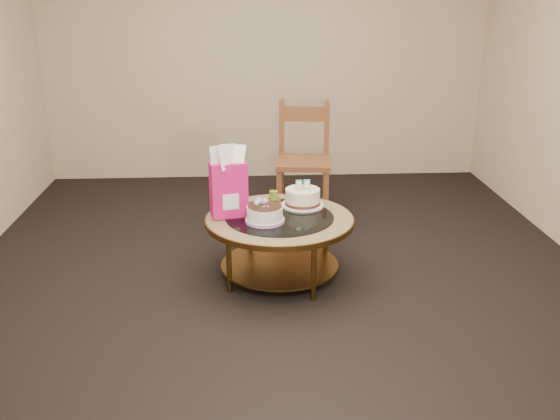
{
  "coord_description": "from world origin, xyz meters",
  "views": [
    {
      "loc": [
        -0.22,
        -3.97,
        1.94
      ],
      "look_at": [
        0.0,
        0.02,
        0.5
      ],
      "focal_mm": 40.0,
      "sensor_mm": 36.0,
      "label": 1
    }
  ],
  "objects": [
    {
      "name": "dining_chair",
      "position": [
        0.28,
        1.27,
        0.51
      ],
      "size": [
        0.51,
        0.51,
        1.0
      ],
      "rotation": [
        0.0,
        0.0,
        -0.11
      ],
      "color": "brown",
      "rests_on": "ground"
    },
    {
      "name": "pillar_candle",
      "position": [
        -0.03,
        0.32,
        0.49
      ],
      "size": [
        0.12,
        0.12,
        0.09
      ],
      "rotation": [
        0.0,
        0.0,
        0.14
      ],
      "color": "#DBC35A",
      "rests_on": "coffee_table"
    },
    {
      "name": "room_walls",
      "position": [
        0.0,
        0.0,
        1.54
      ],
      "size": [
        4.52,
        5.02,
        2.61
      ],
      "color": "#BDAA8F",
      "rests_on": "ground"
    },
    {
      "name": "coffee_table",
      "position": [
        0.0,
        -0.0,
        0.38
      ],
      "size": [
        1.02,
        1.02,
        0.46
      ],
      "color": "brown",
      "rests_on": "ground"
    },
    {
      "name": "decorated_cake",
      "position": [
        -0.1,
        -0.09,
        0.51
      ],
      "size": [
        0.26,
        0.26,
        0.15
      ],
      "rotation": [
        0.0,
        0.0,
        -0.36
      ],
      "color": "#BA96D4",
      "rests_on": "coffee_table"
    },
    {
      "name": "gift_bag",
      "position": [
        -0.34,
        0.04,
        0.7
      ],
      "size": [
        0.27,
        0.22,
        0.48
      ],
      "rotation": [
        0.0,
        0.0,
        0.22
      ],
      "color": "#DB1474",
      "rests_on": "coffee_table"
    },
    {
      "name": "ground",
      "position": [
        0.0,
        0.0,
        0.0
      ],
      "size": [
        5.0,
        5.0,
        0.0
      ],
      "primitive_type": "plane",
      "color": "black",
      "rests_on": "ground"
    },
    {
      "name": "cream_cake",
      "position": [
        0.18,
        0.21,
        0.52
      ],
      "size": [
        0.31,
        0.31,
        0.19
      ],
      "rotation": [
        0.0,
        0.0,
        0.12
      ],
      "color": "white",
      "rests_on": "coffee_table"
    }
  ]
}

